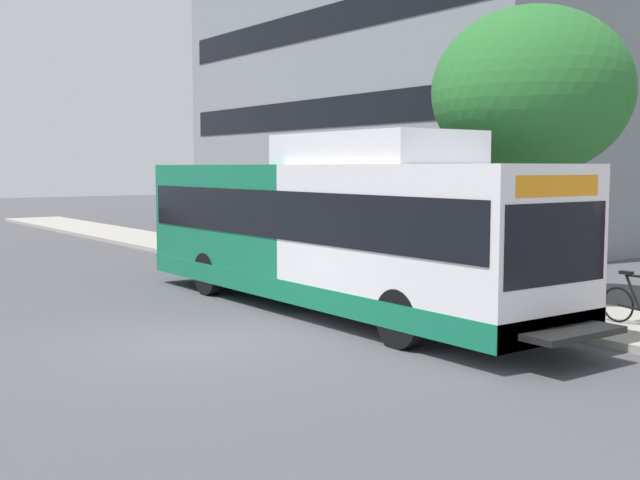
# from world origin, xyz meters

# --- Properties ---
(ground_plane) EXTENTS (120.00, 120.00, 0.00)m
(ground_plane) POSITION_xyz_m (0.00, 8.00, 0.00)
(ground_plane) COLOR #4C4C51
(sidewalk_curb) EXTENTS (3.00, 56.00, 0.14)m
(sidewalk_curb) POSITION_xyz_m (7.00, 6.00, 0.07)
(sidewalk_curb) COLOR #A8A399
(sidewalk_curb) RESTS_ON ground
(transit_bus) EXTENTS (2.58, 12.25, 3.65)m
(transit_bus) POSITION_xyz_m (3.85, 1.18, 1.70)
(transit_bus) COLOR white
(transit_bus) RESTS_ON ground
(street_tree_near_stop) EXTENTS (4.26, 4.26, 6.28)m
(street_tree_near_stop) POSITION_xyz_m (7.78, -0.74, 4.59)
(street_tree_near_stop) COLOR #4C3823
(street_tree_near_stop) RESTS_ON sidewalk_curb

